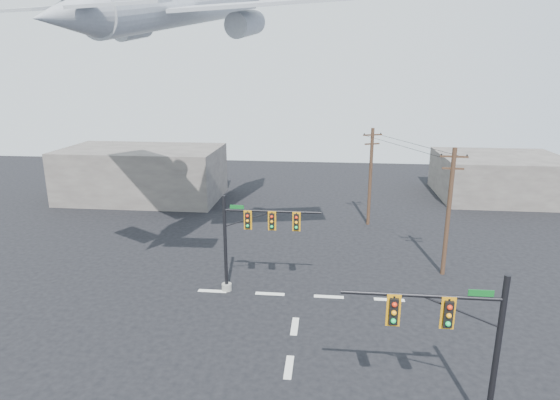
# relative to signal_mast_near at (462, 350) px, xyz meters

# --- Properties ---
(lane_markings) EXTENTS (14.00, 21.20, 0.01)m
(lane_markings) POSITION_rel_signal_mast_near_xyz_m (-7.32, 4.86, -3.81)
(lane_markings) COLOR silver
(lane_markings) RESTS_ON ground
(signal_mast_near) EXTENTS (6.67, 0.79, 7.15)m
(signal_mast_near) POSITION_rel_signal_mast_near_xyz_m (0.00, 0.00, 0.00)
(signal_mast_near) COLOR gray
(signal_mast_near) RESTS_ON ground
(signal_mast_far) EXTENTS (6.74, 0.75, 6.79)m
(signal_mast_far) POSITION_rel_signal_mast_near_xyz_m (-10.75, 11.71, 0.02)
(signal_mast_far) COLOR gray
(signal_mast_far) RESTS_ON ground
(utility_pole_a) EXTENTS (1.91, 0.32, 9.53)m
(utility_pole_a) POSITION_rel_signal_mast_near_xyz_m (3.12, 16.11, 1.16)
(utility_pole_a) COLOR #442C1D
(utility_pole_a) RESTS_ON ground
(utility_pole_b) EXTENTS (1.82, 0.85, 9.49)m
(utility_pole_b) POSITION_rel_signal_mast_near_xyz_m (-1.56, 27.39, 1.14)
(utility_pole_b) COLOR #442C1D
(utility_pole_b) RESTS_ON ground
(power_lines) EXTENTS (6.40, 11.30, 0.03)m
(power_lines) POSITION_rel_signal_mast_near_xyz_m (0.78, 21.75, 5.00)
(power_lines) COLOR black
(airliner) EXTENTS (24.21, 26.00, 7.11)m
(airliner) POSITION_rel_signal_mast_near_xyz_m (-15.52, 16.04, 15.22)
(airliner) COLOR #ABB0B8
(building_left) EXTENTS (18.00, 10.00, 6.00)m
(building_left) POSITION_rel_signal_mast_near_xyz_m (-27.32, 34.52, -0.82)
(building_left) COLOR slate
(building_left) RESTS_ON ground
(building_right) EXTENTS (14.00, 12.00, 5.00)m
(building_right) POSITION_rel_signal_mast_near_xyz_m (14.68, 39.52, -1.32)
(building_right) COLOR slate
(building_right) RESTS_ON ground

